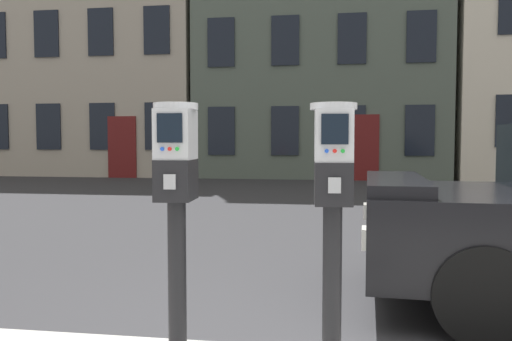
% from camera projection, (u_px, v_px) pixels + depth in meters
% --- Properties ---
extents(parking_meter_near_kerb, '(0.23, 0.26, 1.32)m').
position_uv_depth(parking_meter_near_kerb, '(176.00, 188.00, 2.53)').
color(parking_meter_near_kerb, black).
rests_on(parking_meter_near_kerb, sidewalk_slab).
extents(parking_meter_twin_adjacent, '(0.23, 0.26, 1.31)m').
position_uv_depth(parking_meter_twin_adjacent, '(333.00, 191.00, 2.42)').
color(parking_meter_twin_adjacent, black).
rests_on(parking_meter_twin_adjacent, sidewalk_slab).
extents(townhouse_cream_stone, '(7.95, 6.13, 9.60)m').
position_uv_depth(townhouse_cream_stone, '(111.00, 52.00, 20.80)').
color(townhouse_cream_stone, '#9E9384').
rests_on(townhouse_cream_stone, ground_plane).
extents(townhouse_brownstone, '(8.46, 6.49, 11.59)m').
position_uv_depth(townhouse_brownstone, '(321.00, 21.00, 19.66)').
color(townhouse_brownstone, '#4C564C').
rests_on(townhouse_brownstone, ground_plane).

